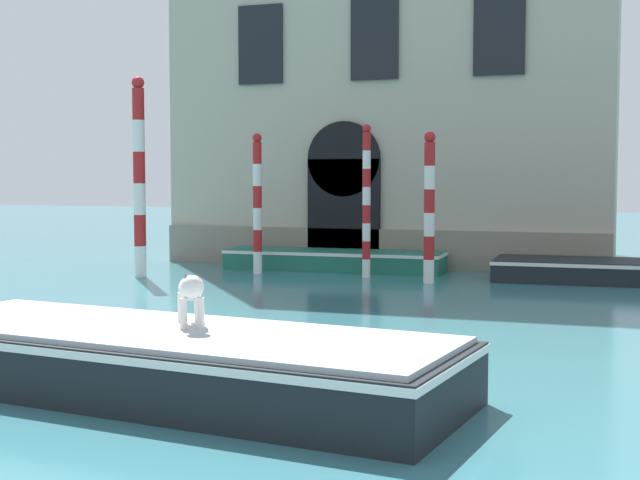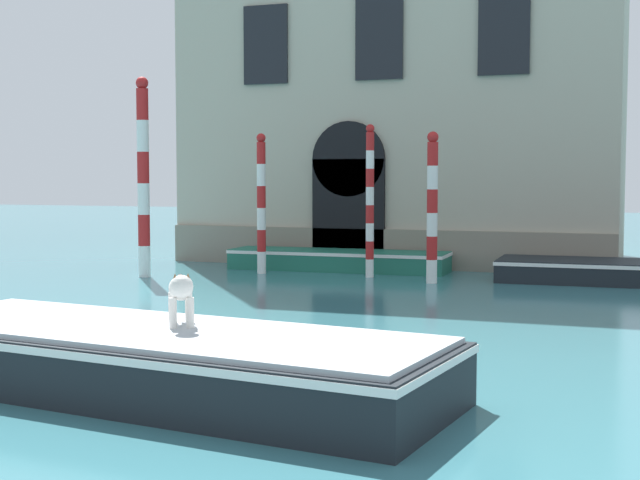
# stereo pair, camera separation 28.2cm
# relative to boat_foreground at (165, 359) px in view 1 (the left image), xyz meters

# --- Properties ---
(palazzo_left) EXTENTS (11.80, 6.13, 12.97)m
(palazzo_left) POSITION_rel_boat_foreground_xyz_m (-1.47, 16.72, 6.09)
(palazzo_left) COLOR #B2A893
(palazzo_left) RESTS_ON ground_plane
(boat_foreground) EXTENTS (6.80, 3.03, 0.71)m
(boat_foreground) POSITION_rel_boat_foreground_xyz_m (0.00, 0.00, 0.00)
(boat_foreground) COLOR black
(boat_foreground) RESTS_ON ground_plane
(dog_on_deck) EXTENTS (0.57, 0.83, 0.61)m
(dog_on_deck) POSITION_rel_boat_foreground_xyz_m (0.20, 0.24, 0.73)
(dog_on_deck) COLOR silver
(dog_on_deck) RESTS_ON boat_foreground
(boat_moored_near_palazzo) EXTENTS (5.58, 1.48, 0.51)m
(boat_moored_near_palazzo) POSITION_rel_boat_foreground_xyz_m (-2.24, 12.76, -0.11)
(boat_moored_near_palazzo) COLOR #1E6651
(boat_moored_near_palazzo) RESTS_ON ground_plane
(boat_moored_far) EXTENTS (4.74, 2.00, 0.49)m
(boat_moored_far) POSITION_rel_boat_foreground_xyz_m (4.20, 12.33, -0.12)
(boat_moored_far) COLOR black
(boat_moored_far) RESTS_ON ground_plane
(mooring_pole_0) EXTENTS (0.22, 0.22, 3.40)m
(mooring_pole_0) POSITION_rel_boat_foreground_xyz_m (-3.77, 11.46, 1.34)
(mooring_pole_0) COLOR white
(mooring_pole_0) RESTS_ON ground_plane
(mooring_pole_1) EXTENTS (0.29, 0.29, 4.67)m
(mooring_pole_1) POSITION_rel_boat_foreground_xyz_m (-6.06, 9.82, 1.98)
(mooring_pole_1) COLOR white
(mooring_pole_1) RESTS_ON ground_plane
(mooring_pole_2) EXTENTS (0.20, 0.20, 3.57)m
(mooring_pole_2) POSITION_rel_boat_foreground_xyz_m (-1.05, 11.56, 1.42)
(mooring_pole_2) COLOR white
(mooring_pole_2) RESTS_ON ground_plane
(mooring_pole_3) EXTENTS (0.25, 0.25, 3.35)m
(mooring_pole_3) POSITION_rel_boat_foreground_xyz_m (0.58, 10.92, 1.31)
(mooring_pole_3) COLOR white
(mooring_pole_3) RESTS_ON ground_plane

